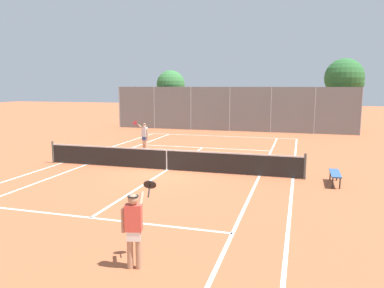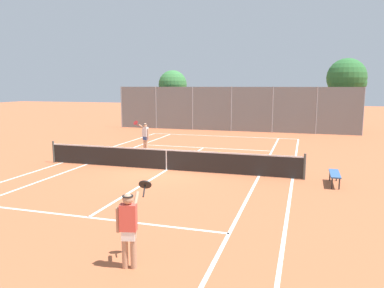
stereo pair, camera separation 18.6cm
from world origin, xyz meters
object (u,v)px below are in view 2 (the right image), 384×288
object	(u,v)px
tennis_net	(166,159)
loose_tennis_ball_0	(219,152)
player_near_side	(129,225)
courtside_bench	(335,174)
tree_behind_left	(173,85)
tree_behind_right	(348,79)
player_far_left	(145,135)
loose_tennis_ball_1	(248,155)

from	to	relation	value
tennis_net	loose_tennis_ball_0	bearing A→B (deg)	75.98
player_near_side	courtside_bench	xyz separation A→B (m)	(4.57, 8.28, -0.52)
player_near_side	tree_behind_left	world-z (taller)	tree_behind_left
tennis_net	player_near_side	world-z (taller)	player_near_side
tree_behind_right	player_near_side	bearing A→B (deg)	-103.99
player_far_left	tree_behind_right	distance (m)	18.31
tree_behind_right	loose_tennis_ball_0	bearing A→B (deg)	-121.70
tennis_net	player_far_left	size ratio (longest dim) A/B	6.76
loose_tennis_ball_1	tree_behind_left	xyz separation A→B (m)	(-8.94, 13.01, 3.74)
tennis_net	tree_behind_left	size ratio (longest dim) A/B	2.32
tree_behind_right	loose_tennis_ball_1	bearing A→B (deg)	-114.56
tennis_net	player_near_side	distance (m)	9.14
player_near_side	tree_behind_left	size ratio (longest dim) A/B	0.34
loose_tennis_ball_0	player_far_left	bearing A→B (deg)	-172.13
tennis_net	courtside_bench	size ratio (longest dim) A/B	8.00
loose_tennis_ball_1	player_far_left	bearing A→B (deg)	179.81
player_near_side	loose_tennis_ball_1	world-z (taller)	player_near_side
player_near_side	player_far_left	size ratio (longest dim) A/B	1.00
loose_tennis_ball_1	tree_behind_right	distance (m)	15.24
loose_tennis_ball_1	tree_behind_right	world-z (taller)	tree_behind_right
tennis_net	tree_behind_left	distance (m)	18.76
tennis_net	tree_behind_right	bearing A→B (deg)	62.89
loose_tennis_ball_0	tree_behind_right	size ratio (longest dim) A/B	0.01
tree_behind_left	courtside_bench	bearing A→B (deg)	-54.22
player_near_side	courtside_bench	size ratio (longest dim) A/B	1.18
tennis_net	player_far_left	bearing A→B (deg)	123.83
loose_tennis_ball_1	courtside_bench	xyz separation A→B (m)	(4.03, -5.00, 0.38)
player_far_left	loose_tennis_ball_0	distance (m)	4.43
player_near_side	tree_behind_left	distance (m)	27.74
player_near_side	tree_behind_right	world-z (taller)	tree_behind_right
player_near_side	loose_tennis_ball_0	xyz separation A→B (m)	(-1.22, 13.89, -0.89)
player_far_left	loose_tennis_ball_0	size ratio (longest dim) A/B	26.88
player_far_left	player_near_side	bearing A→B (deg)	-67.47
tennis_net	tree_behind_right	distance (m)	20.36
loose_tennis_ball_0	tree_behind_right	world-z (taller)	tree_behind_right
courtside_bench	tree_behind_right	size ratio (longest dim) A/B	0.25
loose_tennis_ball_0	loose_tennis_ball_1	xyz separation A→B (m)	(1.76, -0.61, 0.00)
tree_behind_left	tree_behind_right	xyz separation A→B (m)	(15.03, 0.30, 0.53)
player_far_left	tree_behind_left	xyz separation A→B (m)	(-2.89, 12.98, 2.85)
loose_tennis_ball_0	courtside_bench	xyz separation A→B (m)	(5.79, -5.61, 0.38)
tennis_net	player_far_left	world-z (taller)	player_far_left
player_near_side	tree_behind_left	bearing A→B (deg)	107.73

